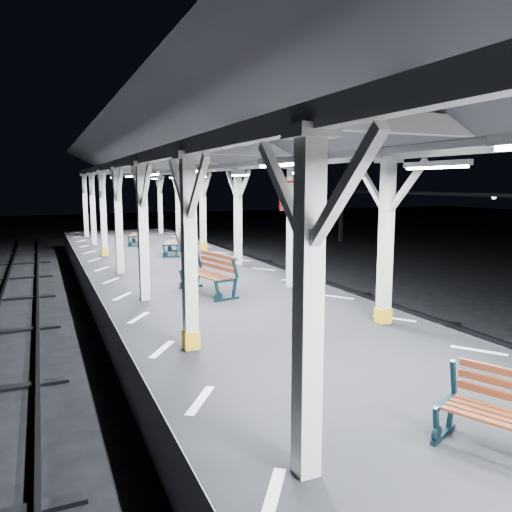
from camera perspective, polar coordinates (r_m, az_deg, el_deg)
ground at (r=8.23m, az=11.32°, el=-19.42°), size 120.00×120.00×0.00m
platform at (r=8.01m, az=11.42°, el=-16.25°), size 6.00×50.00×1.00m
hazard_stripes_left at (r=6.81m, az=-6.36°, el=-16.06°), size 1.00×48.00×0.01m
hazard_stripes_right at (r=9.37m, az=24.10°, el=-9.84°), size 1.00×48.00×0.01m
canopy at (r=7.32m, az=12.46°, el=14.07°), size 5.40×49.00×4.65m
bench_mid at (r=12.82m, az=-5.15°, el=-1.89°), size 1.07×1.99×1.02m
bench_far at (r=20.09m, az=-9.18°, el=1.68°), size 1.23×1.95×1.00m
bench_extra at (r=23.67m, az=-13.30°, el=2.47°), size 1.06×1.83×0.93m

